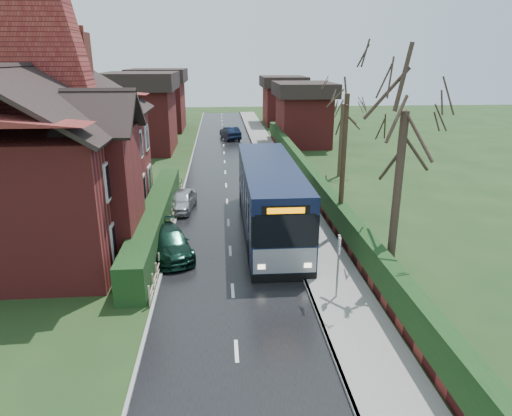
{
  "coord_description": "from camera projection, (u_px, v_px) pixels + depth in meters",
  "views": [
    {
      "loc": [
        -0.36,
        -18.47,
        9.0
      ],
      "look_at": [
        1.36,
        3.17,
        1.8
      ],
      "focal_mm": 32.0,
      "sensor_mm": 36.0,
      "label": 1
    }
  ],
  "objects": [
    {
      "name": "kerb_right",
      "position": [
        273.0,
        200.0,
        30.0
      ],
      "size": [
        0.12,
        100.0,
        0.14
      ],
      "primitive_type": "cube",
      "color": "gray",
      "rests_on": "ground"
    },
    {
      "name": "car_green",
      "position": [
        169.0,
        242.0,
        21.63
      ],
      "size": [
        2.96,
        4.71,
        1.27
      ],
      "primitive_type": "imported",
      "rotation": [
        0.0,
        0.0,
        0.29
      ],
      "color": "black",
      "rests_on": "ground"
    },
    {
      "name": "bus_stop_sign",
      "position": [
        338.0,
        258.0,
        17.23
      ],
      "size": [
        0.11,
        0.41,
        2.69
      ],
      "rotation": [
        0.0,
        0.0,
        -0.12
      ],
      "color": "slate",
      "rests_on": "ground"
    },
    {
      "name": "bus",
      "position": [
        270.0,
        199.0,
        24.26
      ],
      "size": [
        2.83,
        12.19,
        3.7
      ],
      "rotation": [
        0.0,
        0.0,
        -0.0
      ],
      "color": "black",
      "rests_on": "ground"
    },
    {
      "name": "pavement",
      "position": [
        291.0,
        199.0,
        30.09
      ],
      "size": [
        2.5,
        100.0,
        0.14
      ],
      "primitive_type": "cube",
      "color": "slate",
      "rests_on": "ground"
    },
    {
      "name": "brick_house",
      "position": [
        53.0,
        154.0,
        22.82
      ],
      "size": [
        9.3,
        14.6,
        10.3
      ],
      "color": "maroon",
      "rests_on": "ground"
    },
    {
      "name": "front_hedge",
      "position": [
        156.0,
        217.0,
        24.52
      ],
      "size": [
        1.2,
        16.0,
        1.6
      ],
      "primitive_type": "cube",
      "color": "black",
      "rests_on": "ground"
    },
    {
      "name": "car_silver",
      "position": [
        182.0,
        200.0,
        28.02
      ],
      "size": [
        1.92,
        3.79,
        1.24
      ],
      "primitive_type": "imported",
      "rotation": [
        0.0,
        0.0,
        -0.13
      ],
      "color": "silver",
      "rests_on": "ground"
    },
    {
      "name": "picket_fence",
      "position": [
        171.0,
        223.0,
        24.69
      ],
      "size": [
        0.1,
        16.0,
        0.9
      ],
      "primitive_type": null,
      "color": "gray",
      "rests_on": "ground"
    },
    {
      "name": "tree_house_side",
      "position": [
        87.0,
        70.0,
        29.54
      ],
      "size": [
        4.83,
        4.83,
        10.97
      ],
      "color": "#33291E",
      "rests_on": "ground"
    },
    {
      "name": "tree_right_near",
      "position": [
        407.0,
        98.0,
        17.21
      ],
      "size": [
        4.67,
        4.67,
        10.07
      ],
      "color": "#31241D",
      "rests_on": "ground"
    },
    {
      "name": "ground",
      "position": [
        231.0,
        269.0,
        20.33
      ],
      "size": [
        140.0,
        140.0,
        0.0
      ],
      "primitive_type": "plane",
      "color": "#2B431C",
      "rests_on": "ground"
    },
    {
      "name": "kerb_left",
      "position": [
        180.0,
        202.0,
        29.55
      ],
      "size": [
        0.12,
        100.0,
        0.1
      ],
      "primitive_type": "cube",
      "color": "gray",
      "rests_on": "ground"
    },
    {
      "name": "tree_right_far",
      "position": [
        343.0,
        99.0,
        34.36
      ],
      "size": [
        4.17,
        4.17,
        8.05
      ],
      "color": "#3A2E22",
      "rests_on": "ground"
    },
    {
      "name": "car_distant",
      "position": [
        230.0,
        133.0,
        52.39
      ],
      "size": [
        2.5,
        4.58,
        1.43
      ],
      "primitive_type": "imported",
      "rotation": [
        0.0,
        0.0,
        3.38
      ],
      "color": "black",
      "rests_on": "ground"
    },
    {
      "name": "road",
      "position": [
        227.0,
        202.0,
        29.79
      ],
      "size": [
        6.0,
        100.0,
        0.02
      ],
      "primitive_type": "cube",
      "color": "black",
      "rests_on": "ground"
    },
    {
      "name": "telegraph_pole",
      "position": [
        343.0,
        167.0,
        23.02
      ],
      "size": [
        0.3,
        0.94,
        7.34
      ],
      "rotation": [
        0.0,
        0.0,
        -0.24
      ],
      "color": "black",
      "rests_on": "ground"
    },
    {
      "name": "right_wall_hedge",
      "position": [
        315.0,
        185.0,
        29.91
      ],
      "size": [
        0.6,
        50.0,
        1.8
      ],
      "color": "maroon",
      "rests_on": "ground"
    }
  ]
}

